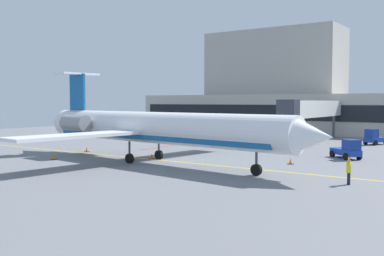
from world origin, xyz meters
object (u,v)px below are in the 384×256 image
marshaller (349,171)px  pushback_tractor (348,150)px  regional_jet (151,128)px  fuel_tank (197,127)px  baggage_tug (374,138)px

marshaller → pushback_tractor: bearing=106.0°
regional_jet → marshaller: regional_jet is taller
fuel_tank → pushback_tractor: bearing=-29.4°
baggage_tug → marshaller: 32.00m
pushback_tractor → fuel_tank: bearing=150.6°
regional_jet → fuel_tank: regional_jet is taller
marshaller → regional_jet: bearing=176.3°
fuel_tank → marshaller: 45.89m
baggage_tug → fuel_tank: bearing=-179.1°
regional_jet → baggage_tug: regional_jet is taller
fuel_tank → baggage_tug: bearing=0.9°
baggage_tug → fuel_tank: fuel_tank is taller
pushback_tractor → marshaller: pushback_tractor is taller
pushback_tractor → marshaller: 15.02m
pushback_tractor → fuel_tank: fuel_tank is taller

